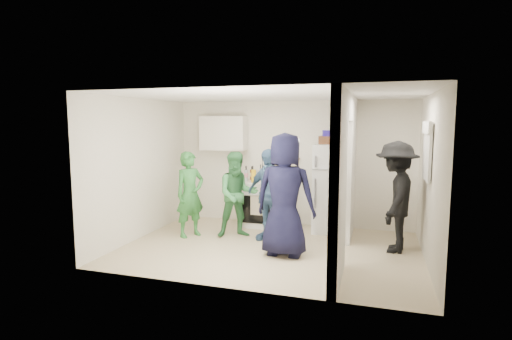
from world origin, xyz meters
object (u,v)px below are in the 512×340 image
(wicker_basket, at_px, (329,140))
(person_nook, at_px, (396,197))
(person_denim, at_px, (268,195))
(person_green_center, at_px, (237,195))
(person_navy, at_px, (285,195))
(person_green_left, at_px, (190,194))
(fridge, at_px, (333,188))
(stove, at_px, (263,204))
(yellow_cup_stack_top, at_px, (345,138))
(blue_bowl, at_px, (329,133))

(wicker_basket, xyz_separation_m, person_nook, (1.19, -0.92, -0.85))
(person_denim, bearing_deg, person_green_center, -157.83)
(person_navy, bearing_deg, person_green_center, -33.06)
(person_green_left, distance_m, person_denim, 1.44)
(fridge, height_order, wicker_basket, wicker_basket)
(stove, height_order, person_navy, person_navy)
(yellow_cup_stack_top, height_order, person_navy, person_navy)
(person_green_center, relative_size, person_navy, 0.81)
(person_denim, xyz_separation_m, person_navy, (0.46, -0.72, 0.15))
(yellow_cup_stack_top, distance_m, person_navy, 1.88)
(blue_bowl, relative_size, person_green_center, 0.15)
(stove, relative_size, person_nook, 0.51)
(stove, height_order, person_denim, person_denim)
(wicker_basket, height_order, yellow_cup_stack_top, yellow_cup_stack_top)
(stove, bearing_deg, person_green_left, -134.20)
(person_nook, bearing_deg, yellow_cup_stack_top, -123.39)
(fridge, relative_size, person_denim, 1.03)
(yellow_cup_stack_top, xyz_separation_m, person_nook, (0.87, -0.77, -0.90))
(wicker_basket, relative_size, person_green_center, 0.23)
(stove, xyz_separation_m, wicker_basket, (1.28, 0.02, 1.29))
(person_green_center, bearing_deg, blue_bowl, 1.36)
(person_denim, relative_size, person_nook, 0.91)
(person_green_center, bearing_deg, fridge, -1.60)
(person_green_left, bearing_deg, yellow_cup_stack_top, -37.71)
(wicker_basket, bearing_deg, person_navy, -105.58)
(fridge, distance_m, person_nook, 1.40)
(stove, xyz_separation_m, person_denim, (0.37, -0.91, 0.36))
(person_denim, bearing_deg, wicker_basket, 72.83)
(person_green_left, relative_size, person_navy, 0.81)
(stove, bearing_deg, blue_bowl, 0.89)
(person_green_left, bearing_deg, blue_bowl, -32.19)
(person_navy, distance_m, person_nook, 1.81)
(wicker_basket, xyz_separation_m, person_navy, (-0.46, -1.65, -0.78))
(person_green_center, relative_size, person_denim, 0.96)
(fridge, bearing_deg, person_nook, -38.55)
(fridge, xyz_separation_m, person_green_left, (-2.44, -1.06, -0.06))
(yellow_cup_stack_top, xyz_separation_m, person_navy, (-0.78, -1.50, -0.83))
(yellow_cup_stack_top, distance_m, person_nook, 1.47)
(fridge, bearing_deg, person_green_left, -156.56)
(person_green_center, height_order, person_navy, person_navy)
(person_green_left, bearing_deg, stove, -11.73)
(blue_bowl, distance_m, yellow_cup_stack_top, 0.36)
(blue_bowl, bearing_deg, person_green_center, -149.94)
(blue_bowl, xyz_separation_m, person_nook, (1.19, -0.92, -0.98))
(fridge, distance_m, person_navy, 1.70)
(person_denim, bearing_deg, blue_bowl, 72.83)
(stove, distance_m, blue_bowl, 1.91)
(stove, relative_size, yellow_cup_stack_top, 3.64)
(person_green_left, relative_size, person_nook, 0.87)
(fridge, distance_m, yellow_cup_stack_top, 0.99)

